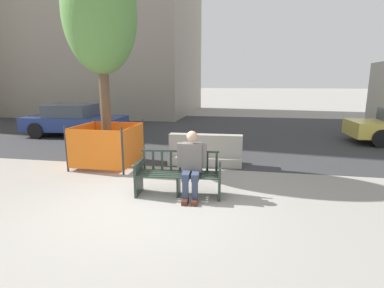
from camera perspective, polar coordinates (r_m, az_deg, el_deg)
name	(u,v)px	position (r m, az deg, el deg)	size (l,w,h in m)	color
ground_plane	(139,208)	(5.63, -9.98, -11.96)	(200.00, 200.00, 0.00)	gray
street_asphalt	(205,131)	(13.83, 2.56, 2.46)	(120.00, 12.00, 0.01)	#333335
street_bench	(179,176)	(6.04, -2.56, -6.12)	(1.73, 0.66, 0.88)	#28382D
seated_person	(192,163)	(5.86, -0.07, -3.65)	(0.59, 0.75, 1.31)	#66605B
jersey_barrier_centre	(205,152)	(8.26, 2.58, -1.58)	(2.02, 0.73, 0.84)	#9E998E
street_tree	(100,14)	(8.43, -17.13, 22.51)	(1.84, 1.84, 5.44)	brown
construction_fence	(108,144)	(8.43, -15.78, 0.03)	(1.55, 1.55, 1.19)	#2D2D33
car_sedan_mid	(75,120)	(13.52, -21.47, 4.23)	(4.13, 2.00, 1.33)	navy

